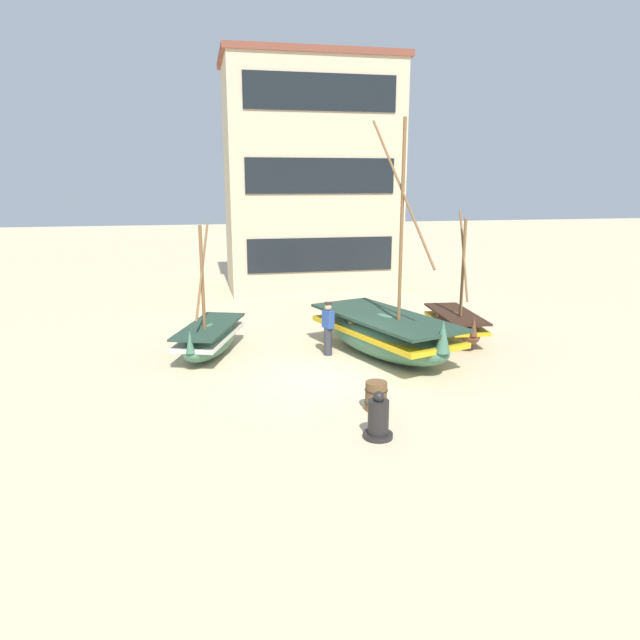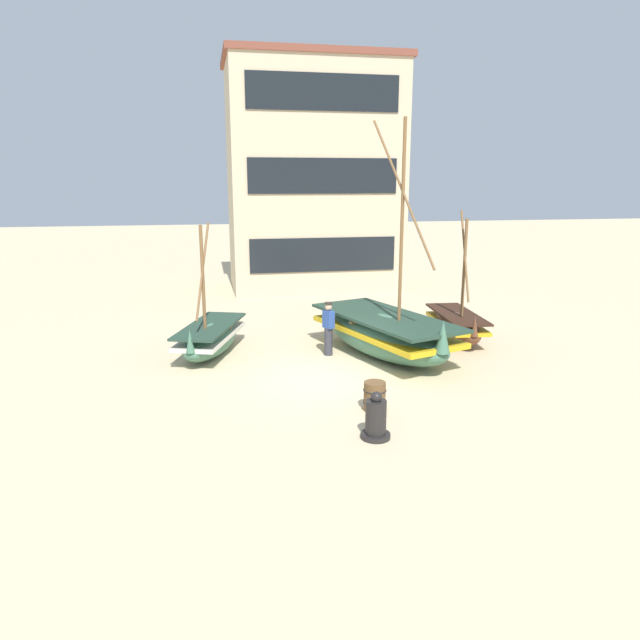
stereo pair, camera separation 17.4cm
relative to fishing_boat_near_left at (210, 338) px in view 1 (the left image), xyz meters
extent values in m
plane|color=#CCB78E|center=(3.13, -2.85, -0.54)|extent=(120.00, 120.00, 0.00)
ellipsoid|color=#427056|center=(0.01, 0.02, -0.06)|extent=(2.42, 3.91, 0.96)
cube|color=silver|center=(0.01, 0.02, 0.06)|extent=(2.38, 3.77, 0.12)
cube|color=#243D2F|center=(0.01, 0.02, 0.38)|extent=(2.43, 3.85, 0.07)
cone|color=#427056|center=(-0.57, -1.66, 0.37)|extent=(0.33, 0.33, 0.67)
cylinder|color=brown|center=(-0.15, -0.42, 1.83)|extent=(0.10, 0.10, 3.40)
cylinder|color=brown|center=(-0.15, -0.42, 2.17)|extent=(0.55, 1.42, 2.76)
cube|color=brown|center=(0.10, 0.28, 0.28)|extent=(1.20, 0.55, 0.06)
ellipsoid|color=#427056|center=(5.31, -1.19, 0.10)|extent=(3.76, 5.85, 1.29)
cube|color=gold|center=(5.31, -1.19, 0.26)|extent=(3.71, 5.65, 0.15)
cube|color=#243D2F|center=(5.31, -1.19, 0.70)|extent=(3.79, 5.77, 0.09)
cone|color=#427056|center=(6.15, -3.67, 0.68)|extent=(0.54, 0.54, 0.90)
cylinder|color=brown|center=(5.53, -1.83, 3.43)|extent=(0.10, 0.10, 6.14)
cylinder|color=brown|center=(5.53, -1.83, 4.48)|extent=(1.04, 2.89, 4.11)
cube|color=brown|center=(5.18, -0.80, 0.55)|extent=(1.96, 0.80, 0.06)
ellipsoid|color=brown|center=(8.27, 0.11, -0.06)|extent=(1.48, 3.57, 0.95)
cube|color=gold|center=(8.27, 0.11, 0.05)|extent=(1.48, 3.43, 0.11)
cube|color=#351E13|center=(8.27, 0.11, 0.37)|extent=(1.51, 3.50, 0.07)
cone|color=brown|center=(8.12, -1.55, 0.36)|extent=(0.26, 0.26, 0.66)
cylinder|color=brown|center=(8.23, -0.32, 1.87)|extent=(0.10, 0.10, 3.48)
cylinder|color=brown|center=(8.23, -0.32, 2.41)|extent=(0.18, 1.19, 2.86)
cube|color=brown|center=(8.29, 0.37, 0.27)|extent=(1.13, 0.26, 0.06)
cylinder|color=#33333D|center=(3.61, -0.78, -0.10)|extent=(0.26, 0.26, 0.88)
cube|color=#2D4C99|center=(3.61, -0.78, 0.61)|extent=(0.35, 0.42, 0.54)
sphere|color=tan|center=(3.61, -0.78, 1.00)|extent=(0.22, 0.22, 0.22)
cylinder|color=#2D2823|center=(3.61, -0.78, 1.12)|extent=(0.24, 0.24, 0.05)
cylinder|color=black|center=(3.33, -6.91, -0.49)|extent=(0.64, 0.64, 0.10)
cylinder|color=black|center=(3.33, -6.91, -0.07)|extent=(0.45, 0.45, 0.74)
sphere|color=black|center=(3.33, -6.91, 0.38)|extent=(0.25, 0.25, 0.25)
cylinder|color=brown|center=(3.74, -5.42, -0.19)|extent=(0.52, 0.52, 0.70)
torus|color=black|center=(3.74, -5.42, -0.03)|extent=(0.56, 0.56, 0.03)
torus|color=black|center=(3.74, -5.42, -0.34)|extent=(0.56, 0.56, 0.03)
cube|color=beige|center=(5.37, 11.21, 4.82)|extent=(8.18, 5.00, 10.71)
cube|color=brown|center=(5.37, 11.21, 10.33)|extent=(8.51, 5.20, 0.30)
cube|color=black|center=(5.37, 8.67, 1.43)|extent=(6.87, 0.06, 1.57)
cube|color=black|center=(5.37, 8.67, 5.00)|extent=(6.87, 0.06, 1.57)
cube|color=black|center=(5.37, 8.67, 8.57)|extent=(6.87, 0.06, 1.57)
camera|label=1|loc=(-0.23, -17.94, 4.78)|focal=32.83mm
camera|label=2|loc=(-0.06, -17.97, 4.78)|focal=32.83mm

